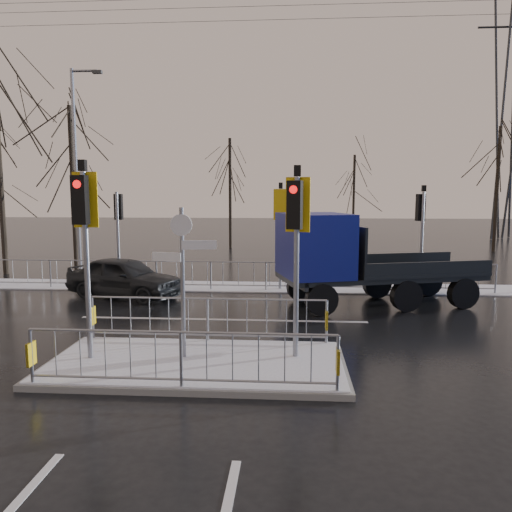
# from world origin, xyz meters

# --- Properties ---
(ground) EXTENTS (120.00, 120.00, 0.00)m
(ground) POSITION_xyz_m (0.00, 0.00, 0.00)
(ground) COLOR black
(ground) RESTS_ON ground
(snow_verge) EXTENTS (30.00, 2.00, 0.04)m
(snow_verge) POSITION_xyz_m (0.00, 8.60, 0.02)
(snow_verge) COLOR white
(snow_verge) RESTS_ON ground
(lane_markings) EXTENTS (8.00, 11.38, 0.01)m
(lane_markings) POSITION_xyz_m (0.00, -0.33, 0.00)
(lane_markings) COLOR silver
(lane_markings) RESTS_ON ground
(traffic_island) EXTENTS (6.00, 3.04, 4.15)m
(traffic_island) POSITION_xyz_m (-0.01, 0.01, 0.39)
(traffic_island) COLOR slate
(traffic_island) RESTS_ON ground
(far_kerb_fixtures) EXTENTS (18.00, 0.65, 3.83)m
(far_kerb_fixtures) POSITION_xyz_m (0.29, 8.09, 1.02)
(far_kerb_fixtures) COLOR gray
(far_kerb_fixtures) RESTS_ON ground
(car_far_lane) EXTENTS (4.34, 2.85, 1.37)m
(car_far_lane) POSITION_xyz_m (-3.71, 6.57, 0.69)
(car_far_lane) COLOR black
(car_far_lane) RESTS_ON ground
(flatbed_truck) EXTENTS (6.61, 3.88, 2.89)m
(flatbed_truck) POSITION_xyz_m (3.45, 5.67, 1.54)
(flatbed_truck) COLOR black
(flatbed_truck) RESTS_ON ground
(tree_near_b) EXTENTS (4.00, 4.00, 7.55)m
(tree_near_b) POSITION_xyz_m (-8.00, 12.50, 5.15)
(tree_near_b) COLOR black
(tree_near_b) RESTS_ON ground
(tree_far_a) EXTENTS (3.75, 3.75, 7.08)m
(tree_far_a) POSITION_xyz_m (-2.00, 22.00, 4.82)
(tree_far_a) COLOR black
(tree_far_a) RESTS_ON ground
(tree_far_b) EXTENTS (3.25, 3.25, 6.14)m
(tree_far_b) POSITION_xyz_m (6.00, 24.00, 4.18)
(tree_far_b) COLOR black
(tree_far_b) RESTS_ON ground
(tree_far_c) EXTENTS (4.00, 4.00, 7.55)m
(tree_far_c) POSITION_xyz_m (14.00, 21.00, 5.15)
(tree_far_c) COLOR black
(tree_far_c) RESTS_ON ground
(street_lamp_left) EXTENTS (1.25, 0.18, 8.20)m
(street_lamp_left) POSITION_xyz_m (-6.43, 9.50, 4.49)
(street_lamp_left) COLOR gray
(street_lamp_left) RESTS_ON ground
(pylon_wires) EXTENTS (70.00, 2.38, 19.97)m
(pylon_wires) POSITION_xyz_m (16.88, 30.00, 11.03)
(pylon_wires) COLOR #2D3033
(pylon_wires) RESTS_ON ground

